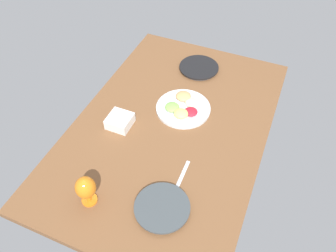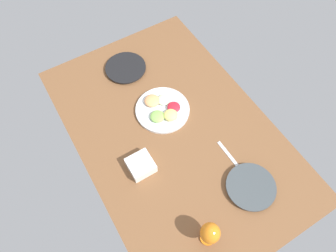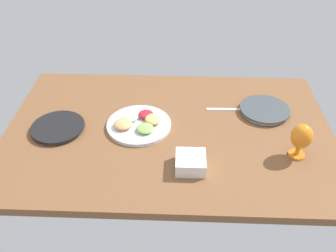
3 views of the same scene
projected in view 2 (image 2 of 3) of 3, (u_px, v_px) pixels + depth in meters
ground_plane at (173, 132)px, 178.36cm from camera, size 160.00×104.00×4.00cm
dinner_plate_left at (126, 68)px, 198.18cm from camera, size 25.98×25.98×2.25cm
dinner_plate_right at (251, 187)px, 158.50cm from camera, size 25.70×25.70×2.63cm
fruit_platter at (163, 109)px, 181.84cm from camera, size 31.90×31.90×5.44cm
hurricane_glass_orange at (210, 233)px, 138.30cm from camera, size 9.32×9.32×16.96cm
square_bowl_white at (141, 165)px, 162.32cm from camera, size 12.89×12.89×6.23cm
fork_by_right_plate at (228, 154)px, 168.91cm from camera, size 18.03×2.14×0.60cm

